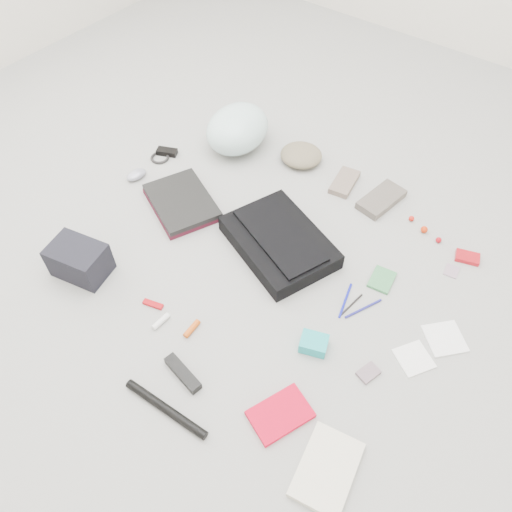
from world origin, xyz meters
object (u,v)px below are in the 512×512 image
Objects in this scene: laptop at (182,201)px; bike_helmet at (237,129)px; camera_bag at (79,260)px; accordion_wallet at (314,344)px; book_red at (280,414)px; messenger_bag at (279,242)px.

bike_helmet reaches higher than laptop.
accordion_wallet is (0.88, 0.26, -0.04)m from camera_bag.
camera_bag is at bearing 176.14° from accordion_wallet.
book_red is at bearing -12.98° from camera_bag.
camera_bag is (0.00, -0.95, -0.03)m from bike_helmet.
book_red is (0.93, -0.95, -0.09)m from bike_helmet.
accordion_wallet reaches higher than laptop.
laptop is at bearing 172.05° from book_red.
accordion_wallet is at bearing 8.98° from laptop.
camera_bag is (-0.53, -0.55, 0.03)m from messenger_bag.
laptop is 0.49m from camera_bag.
camera_bag is at bearing -113.09° from messenger_bag.
accordion_wallet is at bearing 122.38° from book_red.
camera_bag is at bearing -72.72° from laptop.
book_red is 2.03× the size of accordion_wallet.
messenger_bag is 0.45m from accordion_wallet.
messenger_bag is at bearing 147.72° from book_red.
book_red is (0.93, -0.00, -0.06)m from camera_bag.
accordion_wallet is at bearing -42.53° from bike_helmet.
bike_helmet is 1.78× the size of book_red.
laptop is at bearing 70.01° from camera_bag.
accordion_wallet is (0.82, -0.23, -0.01)m from laptop.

